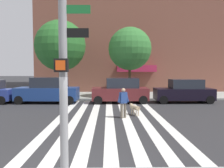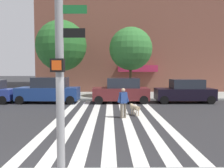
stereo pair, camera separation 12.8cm
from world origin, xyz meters
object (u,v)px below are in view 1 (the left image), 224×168
at_px(dog_on_leash, 135,108).
at_px(pedestrian_bystander, 174,87).
at_px(street_tree_middle, 130,49).
at_px(pedestrian_dog_walker, 123,101).
at_px(parked_car_third_in_line, 120,91).
at_px(traffic_light_pole, 63,29).
at_px(parked_car_fourth_in_line, 184,91).
at_px(street_tree_nearest, 60,46).
at_px(parked_car_behind_first, 48,91).

distance_m(dog_on_leash, pedestrian_bystander, 8.62).
height_order(street_tree_middle, pedestrian_dog_walker, street_tree_middle).
bearing_deg(parked_car_third_in_line, street_tree_middle, 69.15).
height_order(traffic_light_pole, parked_car_third_in_line, traffic_light_pole).
distance_m(parked_car_fourth_in_line, dog_on_leash, 6.80).
bearing_deg(street_tree_middle, pedestrian_bystander, -2.73).
bearing_deg(street_tree_middle, parked_car_fourth_in_line, -31.72).
bearing_deg(traffic_light_pole, parked_car_fourth_in_line, 62.14).
bearing_deg(pedestrian_bystander, parked_car_fourth_in_line, -86.32).
distance_m(traffic_light_pole, street_tree_middle, 16.20).
bearing_deg(street_tree_middle, pedestrian_dog_walker, -97.72).
relative_size(parked_car_third_in_line, dog_on_leash, 4.24).
bearing_deg(pedestrian_bystander, pedestrian_dog_walker, -122.03).
distance_m(parked_car_third_in_line, parked_car_fourth_in_line, 5.09).
distance_m(parked_car_third_in_line, street_tree_nearest, 7.35).
xyz_separation_m(parked_car_behind_first, dog_on_leash, (6.28, -5.03, -0.53)).
bearing_deg(street_tree_nearest, parked_car_fourth_in_line, -17.06).
relative_size(traffic_light_pole, dog_on_leash, 5.55).
distance_m(parked_car_third_in_line, pedestrian_bystander, 5.47).
relative_size(street_tree_nearest, pedestrian_dog_walker, 4.28).
bearing_deg(traffic_light_pole, street_tree_nearest, 101.60).
height_order(street_tree_nearest, street_tree_middle, street_tree_nearest).
bearing_deg(parked_car_third_in_line, traffic_light_pole, -98.38).
relative_size(traffic_light_pole, pedestrian_dog_walker, 3.54).
bearing_deg(traffic_light_pole, parked_car_third_in_line, 81.62).
xyz_separation_m(street_tree_nearest, street_tree_middle, (6.34, -0.66, -0.33)).
height_order(street_tree_nearest, pedestrian_dog_walker, street_tree_nearest).
xyz_separation_m(dog_on_leash, pedestrian_bystander, (4.40, 7.39, 0.63)).
relative_size(traffic_light_pole, parked_car_behind_first, 1.19).
bearing_deg(pedestrian_bystander, dog_on_leash, -120.74).
bearing_deg(traffic_light_pole, pedestrian_bystander, 66.27).
bearing_deg(traffic_light_pole, dog_on_leash, 73.21).
bearing_deg(street_tree_nearest, street_tree_middle, -5.96).
bearing_deg(parked_car_fourth_in_line, street_tree_nearest, 162.94).
bearing_deg(parked_car_fourth_in_line, pedestrian_dog_walker, -132.18).
bearing_deg(pedestrian_dog_walker, pedestrian_bystander, 57.97).
distance_m(parked_car_third_in_line, street_tree_middle, 4.47).
xyz_separation_m(traffic_light_pole, parked_car_third_in_line, (1.97, 13.35, -2.57)).
xyz_separation_m(traffic_light_pole, street_tree_nearest, (-3.40, 16.56, 1.30)).
relative_size(pedestrian_dog_walker, pedestrian_bystander, 1.00).
bearing_deg(parked_car_behind_first, street_tree_nearest, 83.31).
relative_size(parked_car_fourth_in_line, pedestrian_bystander, 2.78).
height_order(parked_car_fourth_in_line, street_tree_nearest, street_tree_nearest).
relative_size(parked_car_behind_first, street_tree_nearest, 0.70).
xyz_separation_m(street_tree_middle, pedestrian_bystander, (3.97, -0.19, -3.42)).
distance_m(parked_car_fourth_in_line, street_tree_nearest, 11.62).
xyz_separation_m(parked_car_fourth_in_line, pedestrian_dog_walker, (-5.25, -5.79, 0.02)).
distance_m(street_tree_nearest, pedestrian_dog_walker, 11.10).
distance_m(pedestrian_dog_walker, pedestrian_bystander, 9.62).
height_order(parked_car_behind_first, dog_on_leash, parked_car_behind_first).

